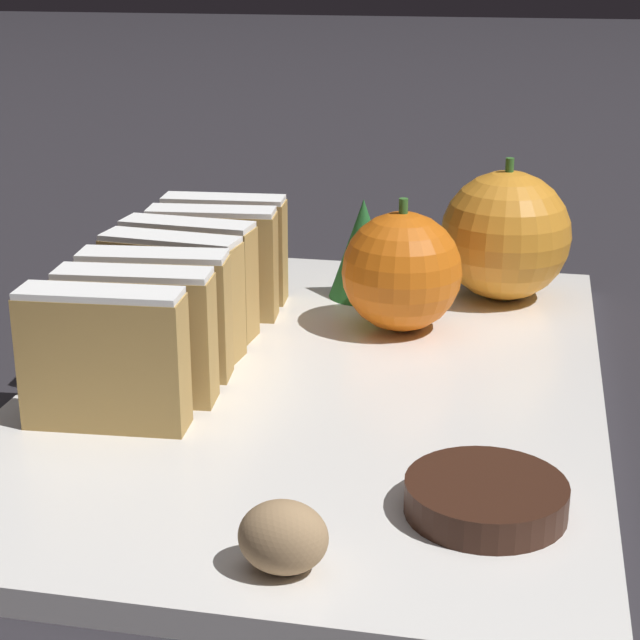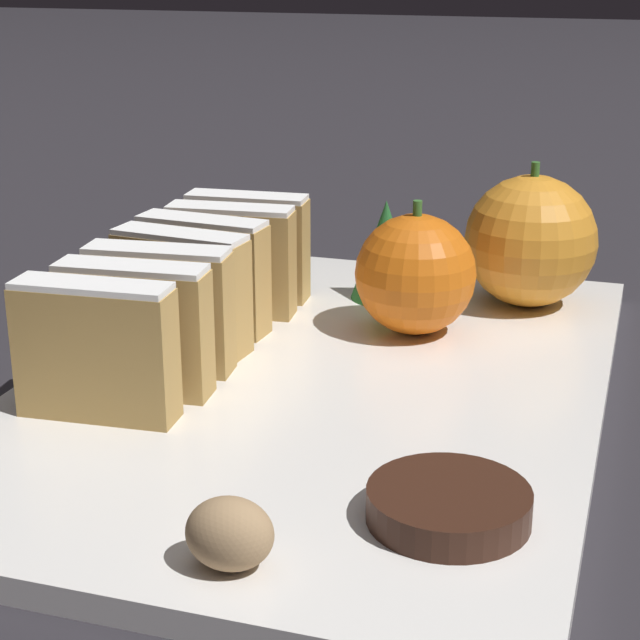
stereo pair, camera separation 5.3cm
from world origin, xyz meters
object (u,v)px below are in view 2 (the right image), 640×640
Objects in this scene: orange_far at (415,274)px; chocolate_cookie at (449,505)px; orange_near at (530,241)px; walnut at (230,534)px.

chocolate_cookie is (0.06, -0.20, -0.03)m from orange_far.
orange_near is at bearing 51.53° from orange_far.
walnut is at bearing -91.77° from orange_far.
walnut reaches higher than chocolate_cookie.
walnut is 0.09m from chocolate_cookie.
orange_near is 0.09m from orange_far.
orange_far is 0.21m from chocolate_cookie.
orange_near is 1.15× the size of orange_far.
walnut is at bearing -100.90° from orange_near.
orange_near is 2.73× the size of walnut.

